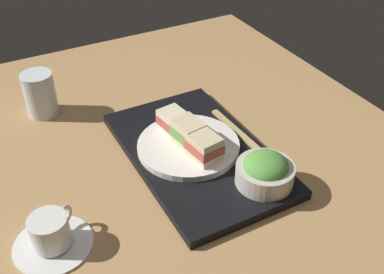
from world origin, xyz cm
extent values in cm
cube|color=tan|center=(0.00, 0.00, -1.50)|extent=(140.00, 100.00, 3.00)
cube|color=black|center=(2.87, 1.34, 1.06)|extent=(45.64, 27.60, 2.11)
cylinder|color=white|center=(4.11, 2.79, 2.85)|extent=(22.75, 22.75, 1.48)
cube|color=beige|center=(-1.75, 2.15, 4.45)|extent=(7.33, 6.17, 1.71)
cube|color=#B74C42|center=(-1.75, 2.15, 6.36)|extent=(7.64, 6.62, 2.11)
cube|color=beige|center=(-1.75, 2.15, 8.27)|extent=(7.33, 6.17, 1.71)
cube|color=beige|center=(4.11, 2.79, 4.39)|extent=(7.33, 6.17, 1.59)
cube|color=#669347|center=(4.11, 2.79, 6.44)|extent=(7.86, 6.48, 2.52)
cube|color=beige|center=(4.11, 2.79, 8.50)|extent=(7.33, 6.17, 1.59)
cube|color=beige|center=(9.97, 3.43, 4.24)|extent=(7.33, 6.17, 1.30)
cube|color=#B74C42|center=(9.97, 3.43, 6.02)|extent=(7.60, 6.29, 2.25)
cube|color=beige|center=(9.97, 3.43, 7.79)|extent=(7.33, 6.17, 1.30)
cylinder|color=beige|center=(-13.02, -5.53, 4.25)|extent=(11.85, 11.85, 4.28)
ellipsoid|color=#5B9E42|center=(-13.02, -5.53, 6.40)|extent=(9.17, 9.17, 5.05)
cube|color=tan|center=(3.30, -10.43, 2.46)|extent=(21.25, 1.49, 0.70)
cube|color=tan|center=(3.28, -9.74, 2.46)|extent=(21.25, 1.49, 0.70)
cylinder|color=white|center=(-7.07, 36.46, 0.40)|extent=(14.42, 14.42, 0.80)
cylinder|color=white|center=(-7.07, 36.46, 3.78)|extent=(7.02, 7.02, 5.96)
cylinder|color=#382111|center=(-7.07, 36.46, 6.36)|extent=(6.46, 6.46, 0.40)
torus|color=white|center=(-4.59, 33.18, 3.78)|extent=(3.13, 3.78, 4.14)
cylinder|color=silver|center=(37.07, 27.22, 5.62)|extent=(7.85, 7.85, 11.25)
camera|label=1|loc=(-67.84, 40.61, 66.00)|focal=43.32mm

